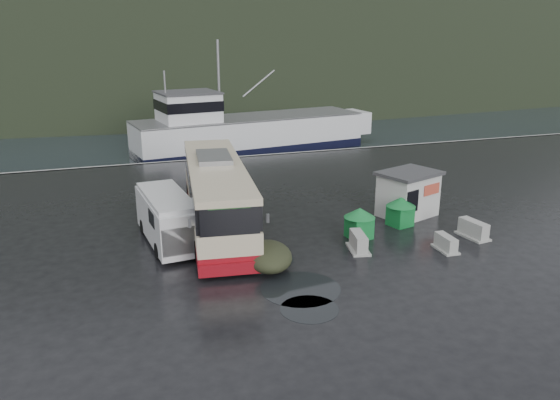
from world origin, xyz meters
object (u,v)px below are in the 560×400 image
object	(u,v)px
coach_bus	(218,227)
waste_bin_right	(399,225)
white_van	(169,242)
jersey_barrier_b	(472,237)
ticket_kiosk	(406,215)
waste_bin_left	(359,238)
fishing_trawler	(250,137)
dome_tent	(269,268)
jersey_barrier_c	(445,250)
jersey_barrier_a	(358,250)

from	to	relation	value
coach_bus	waste_bin_right	bearing A→B (deg)	-9.69
white_van	jersey_barrier_b	distance (m)	15.64
coach_bus	ticket_kiosk	bearing A→B (deg)	-0.84
waste_bin_left	fishing_trawler	distance (m)	29.11
waste_bin_left	waste_bin_right	size ratio (longest dim) A/B	1.00
waste_bin_left	dome_tent	xyz separation A→B (m)	(-5.56, -2.19, 0.00)
jersey_barrier_c	coach_bus	bearing A→B (deg)	145.72
waste_bin_right	jersey_barrier_a	xyz separation A→B (m)	(-3.75, -2.52, 0.00)
ticket_kiosk	jersey_barrier_b	xyz separation A→B (m)	(1.41, -4.17, 0.00)
white_van	jersey_barrier_b	world-z (taller)	white_van
coach_bus	fishing_trawler	size ratio (longest dim) A/B	0.49
waste_bin_right	dome_tent	size ratio (longest dim) A/B	0.55
jersey_barrier_b	fishing_trawler	size ratio (longest dim) A/B	0.07
dome_tent	jersey_barrier_a	xyz separation A→B (m)	(4.77, 0.65, 0.00)
white_van	waste_bin_right	size ratio (longest dim) A/B	3.80
ticket_kiosk	coach_bus	bearing A→B (deg)	152.47
dome_tent	ticket_kiosk	world-z (taller)	ticket_kiosk
coach_bus	waste_bin_right	size ratio (longest dim) A/B	8.37
jersey_barrier_c	fishing_trawler	distance (m)	31.93
waste_bin_right	jersey_barrier_c	world-z (taller)	waste_bin_right
coach_bus	dome_tent	bearing A→B (deg)	-73.19
ticket_kiosk	jersey_barrier_c	distance (m)	5.32
jersey_barrier_b	jersey_barrier_c	xyz separation A→B (m)	(-2.38, -1.07, 0.00)
white_van	ticket_kiosk	distance (m)	13.65
coach_bus	white_van	size ratio (longest dim) A/B	2.20
jersey_barrier_c	fishing_trawler	world-z (taller)	fishing_trawler
coach_bus	fishing_trawler	xyz separation A→B (m)	(8.70, 25.19, 0.00)
fishing_trawler	waste_bin_right	bearing A→B (deg)	-97.01
dome_tent	jersey_barrier_a	size ratio (longest dim) A/B	1.68
white_van	jersey_barrier_b	size ratio (longest dim) A/B	3.44
white_van	waste_bin_left	world-z (taller)	white_van
white_van	dome_tent	world-z (taller)	white_van
fishing_trawler	ticket_kiosk	bearing A→B (deg)	-94.22
waste_bin_left	dome_tent	bearing A→B (deg)	-158.52
coach_bus	fishing_trawler	distance (m)	26.65
waste_bin_left	ticket_kiosk	distance (m)	4.84
coach_bus	jersey_barrier_b	bearing A→B (deg)	-17.81
coach_bus	jersey_barrier_a	bearing A→B (deg)	-35.80
jersey_barrier_c	white_van	bearing A→B (deg)	157.42
coach_bus	white_van	world-z (taller)	coach_bus
waste_bin_left	jersey_barrier_a	size ratio (longest dim) A/B	0.93
coach_bus	waste_bin_right	world-z (taller)	coach_bus
jersey_barrier_b	fishing_trawler	distance (m)	31.04
white_van	jersey_barrier_c	bearing A→B (deg)	-28.47
dome_tent	ticket_kiosk	distance (m)	10.79
jersey_barrier_c	ticket_kiosk	bearing A→B (deg)	79.51
waste_bin_left	fishing_trawler	bearing A→B (deg)	85.86
white_van	fishing_trawler	world-z (taller)	fishing_trawler
waste_bin_left	waste_bin_right	world-z (taller)	same
coach_bus	fishing_trawler	bearing A→B (deg)	77.92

